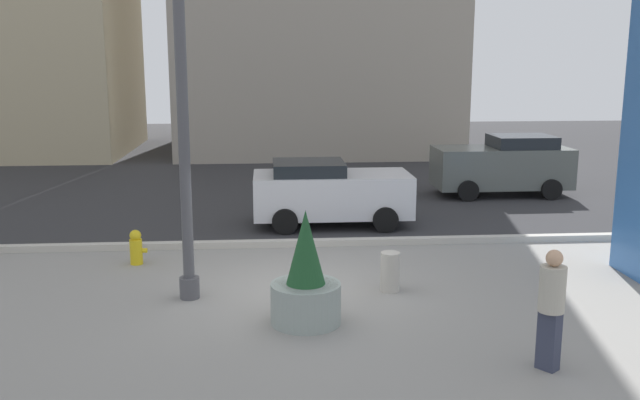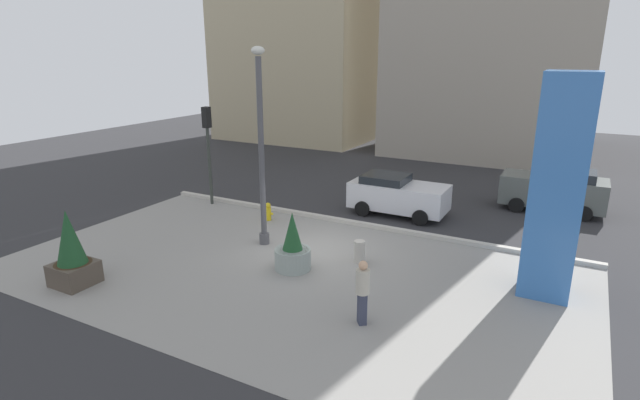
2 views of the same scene
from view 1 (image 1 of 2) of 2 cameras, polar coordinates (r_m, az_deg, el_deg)
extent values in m
plane|color=#2D2D30|center=(17.09, -2.67, -3.03)|extent=(60.00, 60.00, 0.00)
cube|color=gray|center=(11.38, -1.72, -10.63)|extent=(18.00, 10.00, 0.02)
cube|color=#B7B2A8|center=(16.22, -2.58, -3.53)|extent=(18.00, 0.24, 0.16)
cylinder|color=#4C4C51|center=(13.00, -10.53, -7.02)|extent=(0.36, 0.36, 0.40)
cylinder|color=#4C4C51|center=(12.39, -11.05, 6.53)|extent=(0.20, 0.20, 6.52)
cylinder|color=gray|center=(11.61, -1.15, -8.38)|extent=(1.15, 1.15, 0.68)
cylinder|color=#382819|center=(11.50, -1.16, -6.88)|extent=(1.06, 1.06, 0.04)
cone|color=#1E4C28|center=(11.32, -1.17, -3.85)|extent=(0.64, 0.64, 1.22)
cylinder|color=gold|center=(15.28, -14.68, -4.09)|extent=(0.26, 0.26, 0.55)
sphere|color=gold|center=(15.20, -14.75, -2.80)|extent=(0.24, 0.24, 0.24)
cylinder|color=gold|center=(15.25, -14.05, -3.99)|extent=(0.12, 0.10, 0.10)
cylinder|color=#B2ADA3|center=(13.18, 5.70, -5.83)|extent=(0.36, 0.36, 0.75)
cube|color=#565B56|center=(22.83, 14.47, 2.60)|extent=(4.19, 1.78, 1.24)
cube|color=#1E2328|center=(22.94, 16.06, 4.59)|extent=(1.89, 1.56, 0.37)
cylinder|color=black|center=(21.70, 11.91, 0.74)|extent=(0.64, 0.22, 0.64)
cylinder|color=black|center=(23.36, 10.69, 1.55)|extent=(0.64, 0.22, 0.64)
cylinder|color=black|center=(22.58, 18.23, 0.82)|extent=(0.64, 0.22, 0.64)
cylinder|color=black|center=(24.18, 16.63, 1.60)|extent=(0.64, 0.22, 0.64)
cube|color=silver|center=(18.18, 0.97, 0.49)|extent=(4.03, 1.86, 1.07)
cube|color=#1E2328|center=(18.02, -0.94, 2.63)|extent=(1.82, 1.63, 0.32)
cylinder|color=black|center=(19.34, 4.39, -0.35)|extent=(0.64, 0.22, 0.64)
cylinder|color=black|center=(17.55, 5.32, -1.59)|extent=(0.64, 0.22, 0.64)
cylinder|color=black|center=(19.11, -3.03, -0.47)|extent=(0.64, 0.22, 0.64)
cylinder|color=black|center=(17.31, -2.86, -1.75)|extent=(0.64, 0.22, 0.64)
cube|color=#33384C|center=(10.44, 18.06, -10.79)|extent=(0.33, 0.34, 0.86)
cylinder|color=#B2AD9E|center=(10.19, 18.32, -6.87)|extent=(0.50, 0.50, 0.64)
sphere|color=tan|center=(10.06, 18.48, -4.50)|extent=(0.23, 0.23, 0.23)
camera|label=2|loc=(8.72, 99.11, 14.42)|focal=27.86mm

